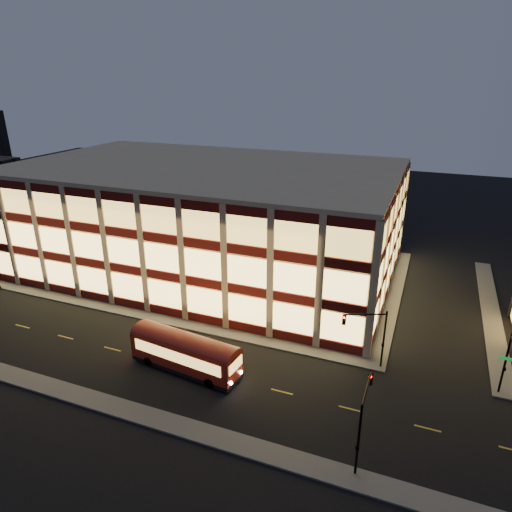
% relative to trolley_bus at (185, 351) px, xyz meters
% --- Properties ---
extents(ground, '(200.00, 200.00, 0.00)m').
position_rel_trolley_bus_xyz_m(ground, '(-6.62, 6.20, -2.02)').
color(ground, black).
rests_on(ground, ground).
extents(sidewalk_office_south, '(54.00, 2.00, 0.15)m').
position_rel_trolley_bus_xyz_m(sidewalk_office_south, '(-9.62, 7.20, -1.95)').
color(sidewalk_office_south, '#514F4C').
rests_on(sidewalk_office_south, ground).
extents(sidewalk_office_east, '(2.00, 30.00, 0.15)m').
position_rel_trolley_bus_xyz_m(sidewalk_office_east, '(16.38, 23.20, -1.95)').
color(sidewalk_office_east, '#514F4C').
rests_on(sidewalk_office_east, ground).
extents(sidewalk_tower_west, '(2.00, 30.00, 0.15)m').
position_rel_trolley_bus_xyz_m(sidewalk_tower_west, '(27.38, 23.20, -1.95)').
color(sidewalk_tower_west, '#514F4C').
rests_on(sidewalk_tower_west, ground).
extents(sidewalk_near, '(100.00, 2.00, 0.15)m').
position_rel_trolley_bus_xyz_m(sidewalk_near, '(-6.62, -6.80, -1.95)').
color(sidewalk_near, '#514F4C').
rests_on(sidewalk_near, ground).
extents(office_building, '(50.45, 30.45, 14.50)m').
position_rel_trolley_bus_xyz_m(office_building, '(-9.54, 23.11, 5.23)').
color(office_building, tan).
rests_on(office_building, ground).
extents(traffic_signal_far, '(3.79, 1.87, 6.00)m').
position_rel_trolley_bus_xyz_m(traffic_signal_far, '(15.59, 6.44, 2.09)').
color(traffic_signal_far, black).
rests_on(traffic_signal_far, ground).
extents(traffic_signal_right, '(1.20, 4.37, 6.00)m').
position_rel_trolley_bus_xyz_m(traffic_signal_right, '(26.88, 5.58, 2.08)').
color(traffic_signal_right, black).
rests_on(traffic_signal_right, ground).
extents(traffic_signal_near, '(0.32, 4.45, 6.00)m').
position_rel_trolley_bus_xyz_m(traffic_signal_near, '(16.88, -4.83, 2.11)').
color(traffic_signal_near, black).
rests_on(traffic_signal_near, ground).
extents(trolley_bus, '(11.01, 3.93, 3.65)m').
position_rel_trolley_bus_xyz_m(trolley_bus, '(0.00, 0.00, 0.00)').
color(trolley_bus, maroon).
rests_on(trolley_bus, ground).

